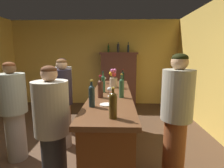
{
  "coord_description": "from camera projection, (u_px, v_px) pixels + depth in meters",
  "views": [
    {
      "loc": [
        0.76,
        -2.28,
        1.64
      ],
      "look_at": [
        0.65,
        0.78,
        1.11
      ],
      "focal_mm": 27.47,
      "sensor_mm": 36.0,
      "label": 1
    }
  ],
  "objects": [
    {
      "name": "wine_glass_front",
      "position": [
        110.0,
        90.0,
        2.41
      ],
      "size": [
        0.07,
        0.07,
        0.13
      ],
      "color": "white",
      "rests_on": "bar_counter"
    },
    {
      "name": "display_bottle_center",
      "position": [
        128.0,
        48.0,
        5.26
      ],
      "size": [
        0.06,
        0.06,
        0.31
      ],
      "color": "#19263B",
      "rests_on": "display_cabinet"
    },
    {
      "name": "display_bottle_left",
      "position": [
        109.0,
        48.0,
        5.29
      ],
      "size": [
        0.06,
        0.06,
        0.28
      ],
      "color": "#153717",
      "rests_on": "display_cabinet"
    },
    {
      "name": "floor",
      "position": [
        66.0,
        166.0,
        2.55
      ],
      "size": [
        8.72,
        8.72,
        0.0
      ],
      "primitive_type": "plane",
      "color": "#4D3624",
      "rests_on": "ground"
    },
    {
      "name": "wine_bottle_riesling",
      "position": [
        100.0,
        88.0,
        2.33
      ],
      "size": [
        0.08,
        0.08,
        0.31
      ],
      "color": "#4A281C",
      "rests_on": "bar_counter"
    },
    {
      "name": "flower_arrangement",
      "position": [
        113.0,
        79.0,
        3.05
      ],
      "size": [
        0.15,
        0.16,
        0.34
      ],
      "color": "tan",
      "rests_on": "bar_counter"
    },
    {
      "name": "bar_counter",
      "position": [
        111.0,
        125.0,
        2.71
      ],
      "size": [
        0.6,
        2.48,
        1.05
      ],
      "color": "brown",
      "rests_on": "ground"
    },
    {
      "name": "display_cabinet",
      "position": [
        119.0,
        78.0,
        5.43
      ],
      "size": [
        1.16,
        0.43,
        1.7
      ],
      "color": "#552F28",
      "rests_on": "ground"
    },
    {
      "name": "wine_bottle_chardonnay",
      "position": [
        113.0,
        104.0,
        1.57
      ],
      "size": [
        0.07,
        0.07,
        0.29
      ],
      "color": "#463511",
      "rests_on": "bar_counter"
    },
    {
      "name": "wall_back",
      "position": [
        95.0,
        63.0,
        5.68
      ],
      "size": [
        5.47,
        0.12,
        2.72
      ],
      "primitive_type": "cube",
      "color": "#DBB151",
      "rests_on": "ground"
    },
    {
      "name": "cheese_plate",
      "position": [
        106.0,
        105.0,
        2.0
      ],
      "size": [
        0.15,
        0.15,
        0.01
      ],
      "primitive_type": "cylinder",
      "color": "white",
      "rests_on": "bar_counter"
    },
    {
      "name": "wine_bottle_malbec",
      "position": [
        103.0,
        83.0,
        2.66
      ],
      "size": [
        0.06,
        0.06,
        0.33
      ],
      "color": "#254C31",
      "rests_on": "bar_counter"
    },
    {
      "name": "wine_glass_mid",
      "position": [
        104.0,
        79.0,
        3.5
      ],
      "size": [
        0.07,
        0.07,
        0.13
      ],
      "color": "white",
      "rests_on": "bar_counter"
    },
    {
      "name": "patron_tall",
      "position": [
        63.0,
        99.0,
        2.97
      ],
      "size": [
        0.31,
        0.31,
        1.57
      ],
      "rotation": [
        0.0,
        0.0,
        -0.63
      ],
      "color": "#ACA297",
      "rests_on": "ground"
    },
    {
      "name": "wine_bottle_merlot",
      "position": [
        92.0,
        95.0,
        1.92
      ],
      "size": [
        0.07,
        0.07,
        0.31
      ],
      "color": "#1F2F33",
      "rests_on": "bar_counter"
    },
    {
      "name": "patron_in_grey",
      "position": [
        52.0,
        128.0,
        1.93
      ],
      "size": [
        0.39,
        0.39,
        1.52
      ],
      "rotation": [
        0.0,
        0.0,
        0.69
      ],
      "color": "#2D2F35",
      "rests_on": "ground"
    },
    {
      "name": "wine_bottle_pinot",
      "position": [
        123.0,
        77.0,
        3.56
      ],
      "size": [
        0.06,
        0.06,
        0.28
      ],
      "color": "black",
      "rests_on": "bar_counter"
    },
    {
      "name": "patron_by_cabinet",
      "position": [
        63.0,
        92.0,
        3.65
      ],
      "size": [
        0.38,
        0.38,
        1.56
      ],
      "rotation": [
        0.0,
        0.0,
        -0.82
      ],
      "color": "brown",
      "rests_on": "ground"
    },
    {
      "name": "display_bottle_midleft",
      "position": [
        118.0,
        48.0,
        5.27
      ],
      "size": [
        0.08,
        0.08,
        0.32
      ],
      "color": "#232536",
      "rests_on": "display_cabinet"
    },
    {
      "name": "patron_near_entrance",
      "position": [
        13.0,
        109.0,
        2.6
      ],
      "size": [
        0.4,
        0.4,
        1.53
      ],
      "rotation": [
        0.0,
        0.0,
        0.25
      ],
      "color": "#9F988E",
      "rests_on": "ground"
    },
    {
      "name": "bartender",
      "position": [
        176.0,
        114.0,
        2.15
      ],
      "size": [
        0.39,
        0.39,
        1.65
      ],
      "rotation": [
        0.0,
        0.0,
        3.21
      ],
      "color": "brown",
      "rests_on": "ground"
    },
    {
      "name": "wine_bottle_syrah",
      "position": [
        122.0,
        87.0,
        2.33
      ],
      "size": [
        0.07,
        0.07,
        0.33
      ],
      "color": "#2D5232",
      "rests_on": "bar_counter"
    }
  ]
}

